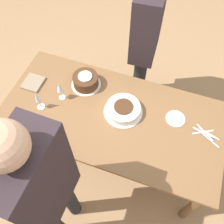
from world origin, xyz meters
TOP-DOWN VIEW (x-y plane):
  - ground_plane at (0.00, 0.00)m, footprint 12.00×12.00m
  - dining_table at (0.00, 0.00)m, footprint 1.78×0.87m
  - cake_center_white at (-0.07, -0.06)m, footprint 0.31×0.31m
  - cake_front_chocolate at (0.31, -0.22)m, footprint 0.25×0.25m
  - wine_glass_near at (0.57, 0.12)m, footprint 0.06×0.06m
  - wine_glass_far at (0.45, -0.02)m, footprint 0.06×0.06m
  - dessert_plate_left at (-0.48, -0.14)m, footprint 0.15×0.15m
  - fork_pile at (-0.73, -0.08)m, footprint 0.22×0.15m
  - napkin_stack at (0.75, -0.07)m, footprint 0.16×0.17m
  - person_cutting at (-0.04, -0.77)m, footprint 0.25×0.41m
  - person_watching at (0.13, 0.76)m, footprint 0.23×0.40m

SIDE VIEW (x-z plane):
  - ground_plane at x=0.00m, z-range 0.00..0.00m
  - dining_table at x=0.00m, z-range 0.27..1.02m
  - dessert_plate_left at x=-0.48m, z-range 0.75..0.75m
  - fork_pile at x=-0.73m, z-range 0.75..0.76m
  - napkin_stack at x=0.75m, z-range 0.75..0.77m
  - cake_center_white at x=-0.07m, z-range 0.74..0.82m
  - cake_front_chocolate at x=0.31m, z-range 0.74..0.86m
  - wine_glass_far at x=0.45m, z-range 0.78..0.97m
  - wine_glass_near at x=0.57m, z-range 0.78..0.98m
  - person_cutting at x=-0.04m, z-range 0.16..1.70m
  - person_watching at x=0.13m, z-range 0.19..1.94m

